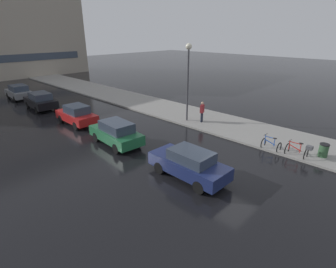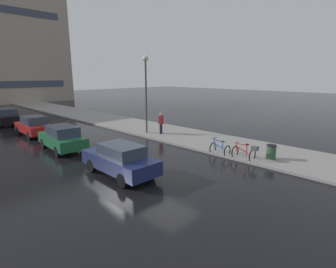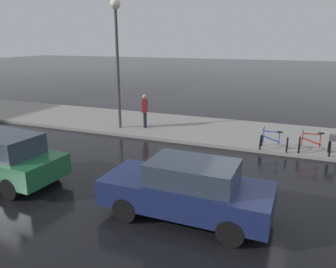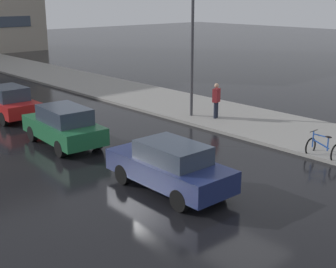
{
  "view_description": "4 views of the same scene",
  "coord_description": "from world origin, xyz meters",
  "px_view_note": "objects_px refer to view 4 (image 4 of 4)",
  "views": [
    {
      "loc": [
        -11.4,
        -6.16,
        7.02
      ],
      "look_at": [
        -0.26,
        4.56,
        0.95
      ],
      "focal_mm": 28.0,
      "sensor_mm": 36.0,
      "label": 1
    },
    {
      "loc": [
        -9.11,
        -8.76,
        4.73
      ],
      "look_at": [
        2.08,
        2.18,
        1.19
      ],
      "focal_mm": 28.0,
      "sensor_mm": 36.0,
      "label": 2
    },
    {
      "loc": [
        -9.34,
        -1.09,
        4.4
      ],
      "look_at": [
        -0.0,
        2.63,
        1.5
      ],
      "focal_mm": 35.0,
      "sensor_mm": 36.0,
      "label": 3
    },
    {
      "loc": [
        -11.19,
        -8.58,
        5.73
      ],
      "look_at": [
        -0.54,
        3.11,
        1.06
      ],
      "focal_mm": 50.0,
      "sensor_mm": 36.0,
      "label": 4
    }
  ],
  "objects_px": {
    "bicycle_second": "(323,149)",
    "car_green": "(64,126)",
    "streetlamp": "(193,27)",
    "pedestrian": "(216,100)",
    "car_navy": "(170,166)",
    "car_red": "(8,102)"
  },
  "relations": [
    {
      "from": "bicycle_second",
      "to": "car_green",
      "type": "xyz_separation_m",
      "value": [
        -6.13,
        7.82,
        0.42
      ]
    },
    {
      "from": "car_green",
      "to": "streetlamp",
      "type": "xyz_separation_m",
      "value": [
        6.81,
        -0.35,
        3.58
      ]
    },
    {
      "from": "bicycle_second",
      "to": "pedestrian",
      "type": "relative_size",
      "value": 0.59
    },
    {
      "from": "bicycle_second",
      "to": "streetlamp",
      "type": "height_order",
      "value": "streetlamp"
    },
    {
      "from": "pedestrian",
      "to": "streetlamp",
      "type": "xyz_separation_m",
      "value": [
        -0.51,
        1.14,
        3.36
      ]
    },
    {
      "from": "bicycle_second",
      "to": "streetlamp",
      "type": "distance_m",
      "value": 8.49
    },
    {
      "from": "car_navy",
      "to": "car_red",
      "type": "height_order",
      "value": "car_red"
    },
    {
      "from": "car_navy",
      "to": "car_red",
      "type": "bearing_deg",
      "value": 89.14
    },
    {
      "from": "pedestrian",
      "to": "car_green",
      "type": "bearing_deg",
      "value": 168.44
    },
    {
      "from": "car_navy",
      "to": "car_green",
      "type": "height_order",
      "value": "car_green"
    },
    {
      "from": "car_navy",
      "to": "pedestrian",
      "type": "relative_size",
      "value": 2.36
    },
    {
      "from": "bicycle_second",
      "to": "car_navy",
      "type": "bearing_deg",
      "value": 164.87
    },
    {
      "from": "bicycle_second",
      "to": "streetlamp",
      "type": "relative_size",
      "value": 0.17
    },
    {
      "from": "car_green",
      "to": "car_red",
      "type": "height_order",
      "value": "car_green"
    },
    {
      "from": "pedestrian",
      "to": "streetlamp",
      "type": "relative_size",
      "value": 0.29
    },
    {
      "from": "car_red",
      "to": "pedestrian",
      "type": "xyz_separation_m",
      "value": [
        7.1,
        -7.14,
        0.24
      ]
    },
    {
      "from": "bicycle_second",
      "to": "car_green",
      "type": "relative_size",
      "value": 0.25
    },
    {
      "from": "bicycle_second",
      "to": "car_navy",
      "type": "height_order",
      "value": "car_navy"
    },
    {
      "from": "car_red",
      "to": "car_navy",
      "type": "bearing_deg",
      "value": -90.86
    },
    {
      "from": "car_green",
      "to": "car_red",
      "type": "relative_size",
      "value": 1.06
    },
    {
      "from": "car_navy",
      "to": "streetlamp",
      "type": "height_order",
      "value": "streetlamp"
    },
    {
      "from": "car_navy",
      "to": "car_green",
      "type": "distance_m",
      "value": 6.17
    }
  ]
}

